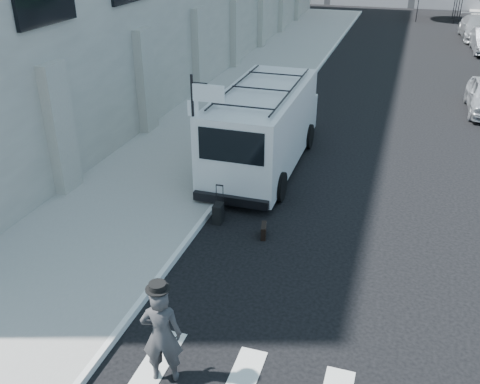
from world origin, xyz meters
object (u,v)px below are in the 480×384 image
Objects in this scene: suitcase at (218,213)px; cargo_van at (264,127)px; parked_car_c at (478,28)px; businessman at (162,335)px; briefcase at (264,231)px.

cargo_van is at bearing 84.93° from suitcase.
cargo_van reaches higher than parked_car_c.
businessman is 0.37× the size of parked_car_c.
parked_car_c reaches higher than briefcase.
parked_car_c is at bearing 64.07° from briefcase.
businessman is 9.33m from cargo_van.
parked_car_c is at bearing -118.38° from businessman.
businessman is 34.45m from parked_car_c.
briefcase is at bearing -107.46° from parked_car_c.
cargo_van is 1.36× the size of parked_car_c.
cargo_van reaches higher than briefcase.
businessman is at bearing -83.26° from suitcase.
briefcase is at bearing -110.74° from businessman.
businessman is at bearing -85.15° from cargo_van.
cargo_van is (0.14, 3.95, 1.04)m from suitcase.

